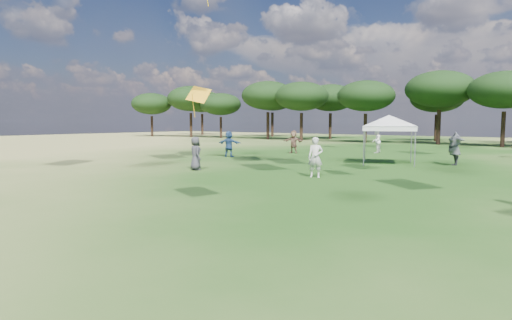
{
  "coord_description": "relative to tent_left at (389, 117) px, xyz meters",
  "views": [
    {
      "loc": [
        2.76,
        0.32,
        2.36
      ],
      "look_at": [
        -0.27,
        4.36,
        1.9
      ],
      "focal_mm": 30.0,
      "sensor_mm": 36.0,
      "label": 1
    }
  ],
  "objects": [
    {
      "name": "tent_left",
      "position": [
        0.0,
        0.0,
        0.0
      ],
      "size": [
        5.14,
        5.14,
        2.98
      ],
      "rotation": [
        0.0,
        0.0,
        0.37
      ],
      "color": "gray",
      "rests_on": "ground"
    },
    {
      "name": "festival_crowd",
      "position": [
        3.87,
        1.96,
        -1.69
      ],
      "size": [
        30.82,
        23.28,
        1.91
      ],
      "color": "olive",
      "rests_on": "ground"
    }
  ]
}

